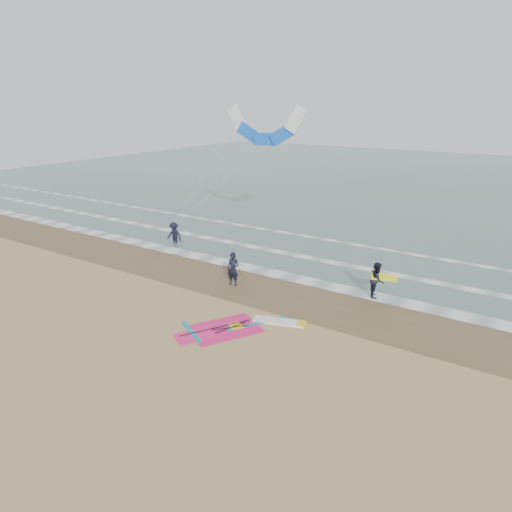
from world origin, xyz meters
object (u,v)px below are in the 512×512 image
Objects in this scene: windsurf_rig at (240,327)px; surf_kite at (265,129)px; person_standing at (233,269)px; person_wading at (174,231)px; person_walking at (377,280)px.

surf_kite is (-6.54, 12.63, 8.04)m from windsurf_rig.
person_standing is (-3.29, 4.07, 0.93)m from windsurf_rig.
windsurf_rig is at bearing -62.63° from surf_kite.
person_standing is at bearing 128.95° from windsurf_rig.
person_wading reaches higher than person_standing.
person_wading is 0.23× the size of surf_kite.
person_wading reaches higher than windsurf_rig.
surf_kite is (5.06, 4.36, 7.10)m from person_wading.
person_wading is at bearing 68.94° from person_walking.
person_walking reaches higher than windsurf_rig.
surf_kite is at bearing 38.02° from person_wading.
person_wading is (-15.65, 1.37, 0.01)m from person_walking.
person_standing is 7.86m from person_walking.
person_wading is at bearing 144.50° from windsurf_rig.
windsurf_rig is 8.06m from person_walking.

